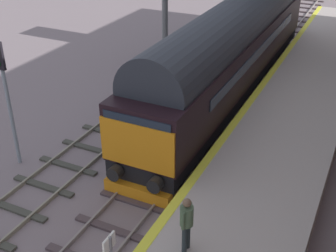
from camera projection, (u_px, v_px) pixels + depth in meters
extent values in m
plane|color=slate|center=(179.00, 151.00, 17.57)|extent=(140.00, 140.00, 0.00)
cube|color=gray|center=(162.00, 146.00, 17.80)|extent=(0.07, 60.00, 0.15)
cube|color=gray|center=(196.00, 154.00, 17.26)|extent=(0.07, 60.00, 0.15)
cube|color=#4B3D3F|center=(111.00, 229.00, 13.61)|extent=(2.50, 0.26, 0.09)
cube|color=#4B3D3F|center=(134.00, 202.00, 14.73)|extent=(2.50, 0.26, 0.09)
cube|color=#4B3D3F|center=(154.00, 179.00, 15.86)|extent=(2.50, 0.26, 0.09)
cube|color=#4B3D3F|center=(171.00, 159.00, 16.98)|extent=(2.50, 0.26, 0.09)
cube|color=#4B3D3F|center=(186.00, 142.00, 18.11)|extent=(2.50, 0.26, 0.09)
cube|color=#4B3D3F|center=(199.00, 127.00, 19.23)|extent=(2.50, 0.26, 0.09)
cube|color=#4B3D3F|center=(211.00, 113.00, 20.36)|extent=(2.50, 0.26, 0.09)
cube|color=#4B3D3F|center=(222.00, 101.00, 21.48)|extent=(2.50, 0.26, 0.09)
cube|color=#4B3D3F|center=(231.00, 90.00, 22.60)|extent=(2.50, 0.26, 0.09)
cube|color=#4B3D3F|center=(240.00, 80.00, 23.73)|extent=(2.50, 0.26, 0.09)
cube|color=#4B3D3F|center=(248.00, 71.00, 24.85)|extent=(2.50, 0.26, 0.09)
cube|color=#4B3D3F|center=(255.00, 63.00, 25.98)|extent=(2.50, 0.26, 0.09)
cube|color=#4B3D3F|center=(262.00, 55.00, 27.10)|extent=(2.50, 0.26, 0.09)
cube|color=#4B3D3F|center=(268.00, 48.00, 28.23)|extent=(2.50, 0.26, 0.09)
cube|color=#4B3D3F|center=(273.00, 42.00, 29.35)|extent=(2.50, 0.26, 0.09)
cube|color=#4B3D3F|center=(278.00, 36.00, 30.48)|extent=(2.50, 0.26, 0.09)
cube|color=#4B3D3F|center=(283.00, 30.00, 31.60)|extent=(2.50, 0.26, 0.09)
cube|color=#4B3D3F|center=(288.00, 25.00, 32.73)|extent=(2.50, 0.26, 0.09)
cube|color=#4B3D3F|center=(292.00, 20.00, 33.85)|extent=(2.50, 0.26, 0.09)
cube|color=#4B3D3F|center=(296.00, 16.00, 34.98)|extent=(2.50, 0.26, 0.09)
cube|color=#4B3D3F|center=(300.00, 11.00, 36.10)|extent=(2.50, 0.26, 0.09)
cube|color=#4B3D3F|center=(303.00, 8.00, 37.23)|extent=(2.50, 0.26, 0.09)
cube|color=#4B3D3F|center=(306.00, 4.00, 38.35)|extent=(2.50, 0.26, 0.09)
cube|color=#4B3D3F|center=(309.00, 0.00, 39.48)|extent=(2.50, 0.26, 0.09)
cube|color=gray|center=(94.00, 128.00, 19.05)|extent=(0.07, 60.00, 0.15)
cube|color=gray|center=(123.00, 136.00, 18.51)|extent=(0.07, 60.00, 0.15)
cube|color=#404037|center=(15.00, 209.00, 14.40)|extent=(2.50, 0.26, 0.09)
cube|color=#404037|center=(43.00, 186.00, 15.50)|extent=(2.50, 0.26, 0.09)
cube|color=#404037|center=(68.00, 166.00, 16.60)|extent=(2.50, 0.26, 0.09)
cube|color=#404037|center=(89.00, 148.00, 17.70)|extent=(2.50, 0.26, 0.09)
cube|color=#404037|center=(108.00, 132.00, 18.79)|extent=(2.50, 0.26, 0.09)
cube|color=#404037|center=(125.00, 119.00, 19.89)|extent=(2.50, 0.26, 0.09)
cube|color=#404037|center=(140.00, 106.00, 20.99)|extent=(2.50, 0.26, 0.09)
cube|color=#404037|center=(154.00, 95.00, 22.09)|extent=(2.50, 0.26, 0.09)
cube|color=#404037|center=(166.00, 85.00, 23.19)|extent=(2.50, 0.26, 0.09)
cube|color=#404037|center=(177.00, 75.00, 24.29)|extent=(2.50, 0.26, 0.09)
cube|color=#404037|center=(188.00, 67.00, 25.39)|extent=(2.50, 0.26, 0.09)
cube|color=#404037|center=(197.00, 59.00, 26.48)|extent=(2.50, 0.26, 0.09)
cube|color=#404037|center=(206.00, 52.00, 27.58)|extent=(2.50, 0.26, 0.09)
cube|color=#404037|center=(214.00, 45.00, 28.68)|extent=(2.50, 0.26, 0.09)
cube|color=#404037|center=(221.00, 39.00, 29.78)|extent=(2.50, 0.26, 0.09)
cube|color=#404037|center=(228.00, 34.00, 30.88)|extent=(2.50, 0.26, 0.09)
cube|color=#404037|center=(234.00, 28.00, 31.98)|extent=(2.50, 0.26, 0.09)
cube|color=#404037|center=(240.00, 23.00, 33.08)|extent=(2.50, 0.26, 0.09)
cube|color=#404037|center=(246.00, 19.00, 34.17)|extent=(2.50, 0.26, 0.09)
cube|color=#404037|center=(251.00, 15.00, 35.27)|extent=(2.50, 0.26, 0.09)
cube|color=#404037|center=(256.00, 11.00, 36.37)|extent=(2.50, 0.26, 0.09)
cube|color=#404037|center=(260.00, 7.00, 37.47)|extent=(2.50, 0.26, 0.09)
cube|color=#404037|center=(265.00, 3.00, 38.57)|extent=(2.50, 0.26, 0.09)
cube|color=#404037|center=(269.00, 0.00, 39.67)|extent=(2.50, 0.26, 0.09)
cube|color=#B3A89F|center=(270.00, 163.00, 15.95)|extent=(4.00, 44.00, 1.00)
cube|color=yellow|center=(222.00, 139.00, 16.41)|extent=(0.30, 44.00, 0.01)
cube|color=black|center=(230.00, 79.00, 21.91)|extent=(2.56, 18.45, 0.60)
cube|color=black|center=(232.00, 53.00, 21.25)|extent=(2.70, 18.45, 2.10)
cylinder|color=#2A2E36|center=(234.00, 27.00, 20.66)|extent=(2.56, 16.97, 2.57)
cube|color=orange|center=(137.00, 147.00, 14.03)|extent=(2.65, 0.08, 1.58)
cube|color=#232D3D|center=(136.00, 126.00, 13.70)|extent=(2.38, 0.04, 0.64)
cube|color=#232D3D|center=(260.00, 51.00, 20.59)|extent=(0.04, 12.91, 0.44)
cylinder|color=black|center=(115.00, 173.00, 14.69)|extent=(0.48, 0.35, 0.48)
cylinder|color=black|center=(155.00, 185.00, 14.12)|extent=(0.48, 0.35, 0.48)
cube|color=orange|center=(138.00, 192.00, 14.83)|extent=(2.43, 0.36, 0.47)
cylinder|color=black|center=(161.00, 160.00, 16.10)|extent=(1.64, 1.04, 1.04)
cylinder|color=black|center=(174.00, 145.00, 16.97)|extent=(1.64, 1.04, 1.04)
cylinder|color=black|center=(186.00, 132.00, 17.84)|extent=(1.64, 1.04, 1.04)
cylinder|color=black|center=(259.00, 51.00, 26.27)|extent=(1.64, 1.04, 1.04)
cylinder|color=black|center=(264.00, 46.00, 27.14)|extent=(1.64, 1.04, 1.04)
cylinder|color=black|center=(269.00, 41.00, 28.00)|extent=(1.64, 1.04, 1.04)
cylinder|color=gray|center=(9.00, 106.00, 15.75)|extent=(0.14, 0.14, 4.78)
cube|color=white|center=(109.00, 243.00, 9.51)|extent=(0.05, 0.44, 0.36)
cube|color=black|center=(108.00, 243.00, 9.52)|extent=(0.01, 0.20, 0.24)
cylinder|color=#242D2F|center=(184.00, 240.00, 11.24)|extent=(0.13, 0.13, 0.84)
cylinder|color=#242D2F|center=(188.00, 235.00, 11.39)|extent=(0.13, 0.13, 0.84)
cylinder|color=#495F42|center=(187.00, 216.00, 10.97)|extent=(0.35, 0.35, 0.56)
sphere|color=brown|center=(187.00, 203.00, 10.78)|extent=(0.22, 0.22, 0.22)
cylinder|color=#495F42|center=(183.00, 221.00, 10.81)|extent=(0.09, 0.09, 0.52)
cylinder|color=#495F42|center=(190.00, 211.00, 11.14)|extent=(0.09, 0.09, 0.52)
cylinder|color=slate|center=(165.00, 6.00, 26.50)|extent=(0.36, 0.36, 5.67)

